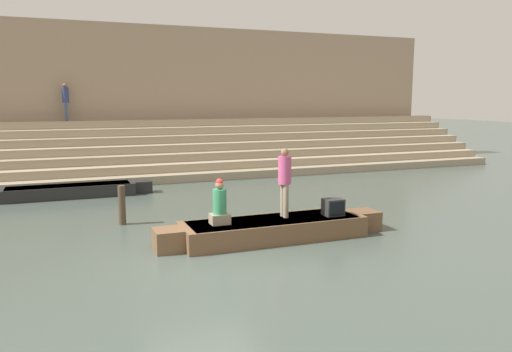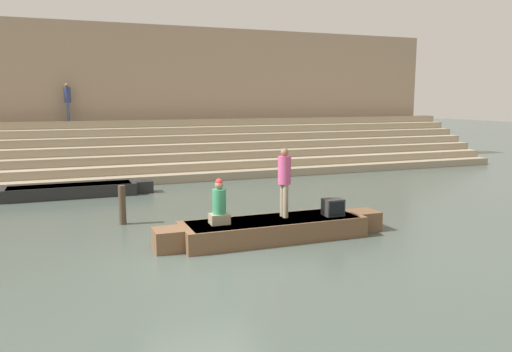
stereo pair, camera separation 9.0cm
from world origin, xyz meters
TOP-DOWN VIEW (x-y plane):
  - ground_plane at (0.00, 0.00)m, footprint 120.00×120.00m
  - ghat_steps at (0.00, 12.89)m, footprint 36.00×5.06m
  - back_wall at (0.00, 15.30)m, footprint 34.20×1.28m
  - rowboat_main at (1.99, 0.73)m, footprint 5.87×1.43m
  - person_standing at (2.33, 0.87)m, footprint 0.32×0.32m
  - person_rowing at (0.62, 0.77)m, footprint 0.45×0.35m
  - tv_set at (3.55, 0.56)m, footprint 0.48×0.41m
  - moored_boat_shore at (-2.59, 8.19)m, footprint 5.70×1.04m
  - mooring_post at (-1.31, 3.58)m, footprint 0.20×0.20m
  - person_on_steps at (-2.47, 14.34)m, footprint 0.30×0.30m

SIDE VIEW (x-z plane):
  - ground_plane at x=0.00m, z-range 0.00..0.00m
  - moored_boat_shore at x=-2.59m, z-range 0.01..0.45m
  - rowboat_main at x=1.99m, z-range 0.02..0.52m
  - mooring_post at x=-1.31m, z-range 0.00..1.09m
  - tv_set at x=3.55m, z-range 0.50..0.93m
  - ghat_steps at x=0.00m, z-range -0.34..2.07m
  - person_rowing at x=0.62m, z-range 0.40..1.49m
  - person_standing at x=2.33m, z-range 0.64..2.37m
  - person_on_steps at x=-2.47m, z-range 2.56..4.29m
  - back_wall at x=0.00m, z-range -0.03..6.95m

